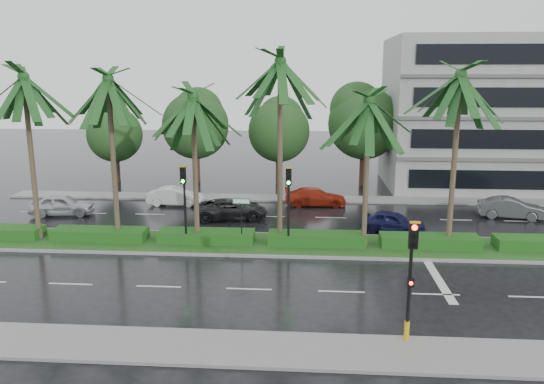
# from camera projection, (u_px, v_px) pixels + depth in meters

# --- Properties ---
(ground) EXTENTS (120.00, 120.00, 0.00)m
(ground) POSITION_uv_depth(u_px,v_px,m) (260.00, 251.00, 27.92)
(ground) COLOR black
(ground) RESTS_ON ground
(near_sidewalk) EXTENTS (40.00, 2.40, 0.12)m
(near_sidewalk) POSITION_uv_depth(u_px,v_px,m) (232.00, 348.00, 17.98)
(near_sidewalk) COLOR slate
(near_sidewalk) RESTS_ON ground
(far_sidewalk) EXTENTS (40.00, 2.00, 0.12)m
(far_sidewalk) POSITION_uv_depth(u_px,v_px,m) (274.00, 198.00, 39.59)
(far_sidewalk) COLOR slate
(far_sidewalk) RESTS_ON ground
(median) EXTENTS (36.00, 4.00, 0.15)m
(median) POSITION_uv_depth(u_px,v_px,m) (261.00, 244.00, 28.88)
(median) COLOR gray
(median) RESTS_ON ground
(hedge) EXTENTS (35.20, 1.40, 0.60)m
(hedge) POSITION_uv_depth(u_px,v_px,m) (261.00, 238.00, 28.80)
(hedge) COLOR #194614
(hedge) RESTS_ON median
(lane_markings) EXTENTS (34.00, 13.06, 0.01)m
(lane_markings) POSITION_uv_depth(u_px,v_px,m) (317.00, 255.00, 27.30)
(lane_markings) COLOR silver
(lane_markings) RESTS_ON ground
(palm_row) EXTENTS (26.30, 4.20, 10.44)m
(palm_row) POSITION_uv_depth(u_px,v_px,m) (236.00, 95.00, 27.22)
(palm_row) COLOR #3D3423
(palm_row) RESTS_ON median
(signal_near) EXTENTS (0.34, 0.45, 4.36)m
(signal_near) POSITION_uv_depth(u_px,v_px,m) (411.00, 276.00, 17.82)
(signal_near) COLOR black
(signal_near) RESTS_ON near_sidewalk
(signal_median_left) EXTENTS (0.34, 0.42, 4.36)m
(signal_median_left) POSITION_uv_depth(u_px,v_px,m) (184.00, 194.00, 27.83)
(signal_median_left) COLOR black
(signal_median_left) RESTS_ON median
(signal_median_right) EXTENTS (0.34, 0.42, 4.36)m
(signal_median_right) POSITION_uv_depth(u_px,v_px,m) (289.00, 195.00, 27.45)
(signal_median_right) COLOR black
(signal_median_right) RESTS_ON median
(street_sign) EXTENTS (0.95, 0.09, 2.60)m
(street_sign) POSITION_uv_depth(u_px,v_px,m) (241.00, 210.00, 27.99)
(street_sign) COLOR black
(street_sign) RESTS_ON median
(bg_trees) EXTENTS (33.04, 5.91, 8.54)m
(bg_trees) POSITION_uv_depth(u_px,v_px,m) (295.00, 124.00, 43.84)
(bg_trees) COLOR #39261A
(bg_trees) RESTS_ON ground
(building) EXTENTS (16.00, 10.00, 12.00)m
(building) POSITION_uv_depth(u_px,v_px,m) (488.00, 113.00, 42.96)
(building) COLOR gray
(building) RESTS_ON ground
(car_silver) EXTENTS (2.20, 4.29, 1.40)m
(car_silver) POSITION_uv_depth(u_px,v_px,m) (62.00, 205.00, 34.93)
(car_silver) COLOR silver
(car_silver) RESTS_ON ground
(car_white) EXTENTS (1.45, 3.93, 1.29)m
(car_white) POSITION_uv_depth(u_px,v_px,m) (175.00, 196.00, 37.59)
(car_white) COLOR silver
(car_white) RESTS_ON ground
(car_darkgrey) EXTENTS (2.92, 4.97, 1.30)m
(car_darkgrey) POSITION_uv_depth(u_px,v_px,m) (231.00, 209.00, 34.05)
(car_darkgrey) COLOR black
(car_darkgrey) RESTS_ON ground
(car_red) EXTENTS (1.99, 4.42, 1.26)m
(car_red) POSITION_uv_depth(u_px,v_px,m) (315.00, 197.00, 37.52)
(car_red) COLOR #9E2311
(car_red) RESTS_ON ground
(car_blue) EXTENTS (2.77, 4.02, 1.27)m
(car_blue) POSITION_uv_depth(u_px,v_px,m) (393.00, 222.00, 31.16)
(car_blue) COLOR #18194A
(car_blue) RESTS_ON ground
(car_grey) EXTENTS (2.10, 4.21, 1.33)m
(car_grey) POSITION_uv_depth(u_px,v_px,m) (511.00, 208.00, 34.24)
(car_grey) COLOR #4C4F51
(car_grey) RESTS_ON ground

